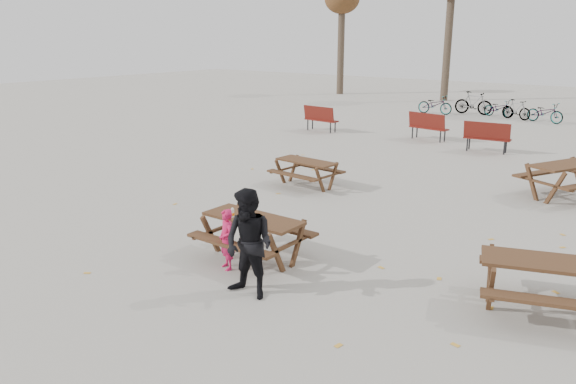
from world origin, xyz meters
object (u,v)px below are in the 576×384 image
Objects in this scene: main_picnic_table at (253,227)px; food_tray at (248,219)px; soda_bottle at (233,213)px; child at (227,239)px; adult at (249,244)px; picnic_table_north at (306,174)px; picnic_table_far at (567,181)px; picnic_table_east at (548,287)px.

main_picnic_table is 0.28m from food_tray.
child reaches higher than soda_bottle.
adult is (1.18, -0.92, -0.01)m from soda_bottle.
picnic_table_north is at bearing 115.50° from adult.
picnic_table_far is (3.56, 8.11, -0.10)m from child.
picnic_table_east is at bearing -144.61° from picnic_table_far.
adult is at bearing -51.42° from main_picnic_table.
soda_bottle is at bearing -64.47° from picnic_table_north.
picnic_table_east is at bearing 43.45° from child.
soda_bottle is 8.61m from picnic_table_far.
picnic_table_far reaches higher than picnic_table_north.
adult is (0.87, -0.96, 0.04)m from food_tray.
food_tray reaches higher than main_picnic_table.
soda_bottle is 0.10× the size of adult.
soda_bottle is at bearing 174.57° from picnic_table_east.
food_tray is (0.04, -0.18, 0.21)m from main_picnic_table.
food_tray is at bearing -77.83° from main_picnic_table.
main_picnic_table is 1.48m from adult.
main_picnic_table is at bearing 102.17° from food_tray.
soda_bottle is 0.16× the size of child.
picnic_table_far is (2.58, 8.65, -0.41)m from adult.
child is (-0.07, -0.60, -0.06)m from main_picnic_table.
picnic_table_far is (5.59, 2.97, 0.08)m from picnic_table_north.
main_picnic_table is at bearing 107.72° from child.
child is 1.17m from adult.
adult is 4.30m from picnic_table_east.
child is 4.95m from picnic_table_east.
picnic_table_north is 0.81× the size of picnic_table_far.
main_picnic_table is 0.44m from soda_bottle.
food_tray is 0.10× the size of picnic_table_east.
picnic_table_east is at bearing 14.53° from food_tray.
child is at bearing 179.35° from picnic_table_east.
soda_bottle is at bearing -172.51° from food_tray.
soda_bottle is 1.50m from adult.
soda_bottle is 0.11× the size of picnic_table_north.
picnic_table_east is at bearing -23.30° from picnic_table_north.
main_picnic_table is 0.61m from child.
main_picnic_table is 10.59× the size of soda_bottle.
child reaches higher than picnic_table_east.
food_tray is at bearing -61.11° from picnic_table_north.
child is at bearing -105.02° from food_tray.
picnic_table_far is at bearing 65.83° from food_tray.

